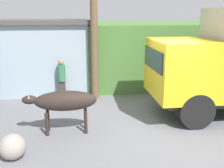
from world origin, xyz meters
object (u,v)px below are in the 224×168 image
at_px(brown_cow, 64,101).
at_px(utility_pole, 94,17).
at_px(roadside_rock, 13,147).
at_px(pedestrian_on_hill, 62,77).

distance_m(brown_cow, utility_pole, 3.82).
distance_m(utility_pole, roadside_rock, 5.51).
height_order(brown_cow, pedestrian_on_hill, pedestrian_on_hill).
height_order(brown_cow, roadside_rock, brown_cow).
distance_m(pedestrian_on_hill, roadside_rock, 4.39).
relative_size(pedestrian_on_hill, roadside_rock, 2.59).
bearing_deg(brown_cow, utility_pole, 62.11).
height_order(utility_pole, roadside_rock, utility_pole).
relative_size(pedestrian_on_hill, utility_pole, 0.26).
xyz_separation_m(pedestrian_on_hill, utility_pole, (1.27, -0.06, 2.25)).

